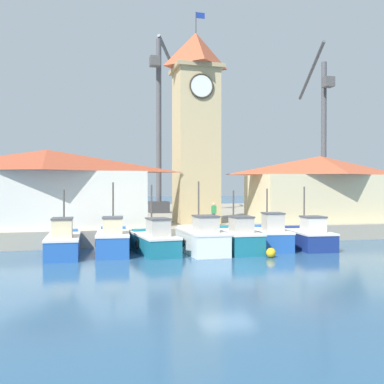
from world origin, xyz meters
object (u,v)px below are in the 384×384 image
Objects in this scene: fishing_boat_left_inner at (155,241)px; mooring_buoy at (271,253)px; fishing_boat_far_left at (63,243)px; port_crane_near at (323,152)px; fishing_boat_mid_right at (270,236)px; fishing_boat_mid_left at (202,239)px; fishing_boat_left_outer at (113,240)px; clock_tower at (196,123)px; warehouse_right at (320,188)px; dock_worker_near_tower at (214,214)px; warehouse_left at (47,188)px; fishing_boat_center at (237,239)px; port_crane_far at (160,143)px; fishing_boat_right_inner at (308,237)px.

mooring_buoy is at bearing -26.94° from fishing_boat_left_inner.
port_crane_near reaches higher than fishing_boat_far_left.
fishing_boat_mid_right is (7.27, 0.16, 0.07)m from fishing_boat_left_inner.
fishing_boat_left_inner is at bearing -140.44° from port_crane_near.
fishing_boat_mid_left is (2.74, -0.36, 0.08)m from fishing_boat_left_inner.
fishing_boat_left_outer is 0.29× the size of clock_tower.
dock_worker_near_tower is at bearing -166.97° from warehouse_right.
warehouse_left is (-6.39, 6.13, 3.09)m from fishing_boat_left_inner.
warehouse_right is at bearing -3.62° from clock_tower.
fishing_boat_center is 8.82× the size of mooring_buoy.
port_crane_far reaches higher than mooring_buoy.
fishing_boat_right_inner is 7.02m from dock_worker_near_tower.
port_crane_far reaches higher than fishing_boat_mid_left.
fishing_boat_center is (7.28, -0.80, -0.01)m from fishing_boat_left_outer.
fishing_boat_far_left is 1.11× the size of fishing_boat_right_inner.
port_crane_far reaches higher than fishing_boat_left_outer.
warehouse_right is 0.61× the size of port_crane_far.
warehouse_right is 7.11× the size of dock_worker_near_tower.
fishing_boat_mid_right reaches higher than fishing_boat_center.
fishing_boat_left_outer is at bearing 2.49° from fishing_boat_far_left.
fishing_boat_right_inner reaches higher than fishing_boat_center.
fishing_boat_mid_left is at bearing -101.94° from clock_tower.
port_crane_far reaches higher than warehouse_right.
fishing_boat_left_inner is 4.94m from fishing_boat_center.
fishing_boat_mid_left is 22.91m from port_crane_far.
fishing_boat_mid_left is 14.47m from warehouse_right.
fishing_boat_mid_left is at bearing -113.67° from dock_worker_near_tower.
clock_tower is 1.41× the size of warehouse_right.
fishing_boat_mid_left is 3.09× the size of dock_worker_near_tower.
fishing_boat_center is 2.89m from mooring_buoy.
fishing_boat_mid_right reaches higher than fishing_boat_far_left.
fishing_boat_center is 13.40m from warehouse_left.
warehouse_left is at bearing 136.19° from fishing_boat_left_inner.
mooring_buoy is at bearing -143.00° from fishing_boat_right_inner.
mooring_buoy is (5.96, -3.03, -0.45)m from fishing_boat_left_inner.
port_crane_far is at bearing 99.05° from fishing_boat_mid_right.
fishing_boat_left_outer is 1.00× the size of fishing_boat_center.
clock_tower reaches higher than fishing_boat_far_left.
dock_worker_near_tower is at bearing 31.10° from fishing_boat_left_outer.
fishing_boat_center is 12.74m from warehouse_right.
fishing_boat_mid_left is at bearing -8.74° from fishing_boat_left_outer.
fishing_boat_far_left is 3.18× the size of dock_worker_near_tower.
warehouse_right reaches higher than dock_worker_near_tower.
fishing_boat_far_left reaches higher than mooring_buoy.
fishing_boat_mid_right is at bearing -137.00° from warehouse_right.
mooring_buoy is at bearing -39.64° from fishing_boat_mid_left.
fishing_boat_far_left is 11.22m from dock_worker_near_tower.
port_crane_far is at bearing 86.89° from fishing_boat_mid_left.
fishing_boat_center is 1.02× the size of fishing_boat_right_inner.
fishing_boat_mid_left is 2.18m from fishing_boat_center.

